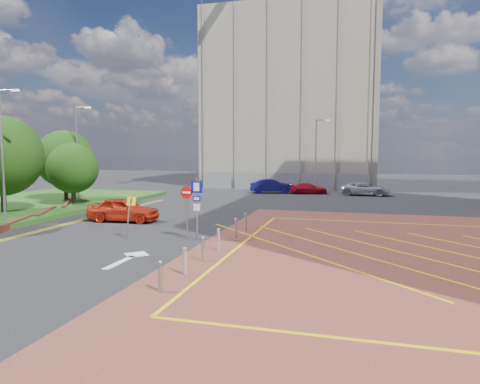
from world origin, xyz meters
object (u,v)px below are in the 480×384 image
at_px(tree_d, 65,159).
at_px(tree_c, 73,168).
at_px(lamp_left_near, 3,149).
at_px(lamp_back, 316,153).
at_px(sign_cluster, 193,202).
at_px(car_red_left, 124,209).
at_px(car_silver_back, 365,189).
at_px(warning_sign, 129,212).
at_px(lamp_left_far, 78,150).
at_px(car_red_back, 308,188).
at_px(tree_b, 1,156).
at_px(car_blue_back, 272,186).

bearing_deg(tree_d, tree_c, -45.00).
xyz_separation_m(lamp_left_near, lamp_back, (16.50, 26.00, -0.30)).
xyz_separation_m(lamp_left_near, sign_cluster, (12.72, -1.02, -2.71)).
distance_m(lamp_back, car_red_left, 25.28).
relative_size(car_red_left, car_silver_back, 0.95).
bearing_deg(tree_d, warning_sign, -43.20).
height_order(lamp_left_far, car_red_left, lamp_left_far).
height_order(tree_d, car_red_back, tree_d).
relative_size(warning_sign, car_silver_back, 0.46).
relative_size(tree_d, car_silver_back, 1.25).
xyz_separation_m(lamp_left_near, car_silver_back, (21.64, 24.21, -3.99)).
xyz_separation_m(tree_d, lamp_back, (20.58, 15.00, 0.49)).
bearing_deg(sign_cluster, tree_b, 165.74).
xyz_separation_m(lamp_left_near, warning_sign, (9.46, -1.71, -3.23)).
xyz_separation_m(car_red_left, car_red_back, (9.63, 21.21, -0.21)).
bearing_deg(car_blue_back, lamp_back, -79.13).
xyz_separation_m(tree_d, car_silver_back, (25.72, 13.21, -3.20)).
bearing_deg(sign_cluster, tree_c, 146.84).
relative_size(lamp_left_near, car_blue_back, 1.70).
xyz_separation_m(sign_cluster, car_blue_back, (-0.79, 25.17, -1.18)).
bearing_deg(warning_sign, tree_c, 137.33).
distance_m(tree_d, lamp_left_far, 2.44).
xyz_separation_m(tree_d, sign_cluster, (16.80, -12.02, -1.92)).
xyz_separation_m(lamp_left_far, sign_cluster, (14.72, -11.02, -2.71)).
bearing_deg(car_red_left, sign_cluster, -127.03).
xyz_separation_m(tree_c, lamp_left_near, (1.08, -8.00, 1.47)).
distance_m(lamp_left_far, sign_cluster, 18.58).
bearing_deg(tree_d, lamp_left_far, -25.68).
xyz_separation_m(tree_c, warning_sign, (10.54, -9.71, -1.76)).
relative_size(tree_d, car_red_left, 1.32).
xyz_separation_m(tree_c, car_red_back, (16.93, 16.39, -2.61)).
height_order(lamp_left_far, car_silver_back, lamp_left_far).
height_order(tree_c, warning_sign, tree_c).
bearing_deg(lamp_left_far, car_blue_back, 45.46).
relative_size(lamp_left_far, car_silver_back, 1.65).
bearing_deg(tree_c, car_red_left, -33.40).
bearing_deg(lamp_left_near, car_red_back, 56.98).
xyz_separation_m(lamp_back, car_blue_back, (-4.57, -1.85, -3.58)).
height_order(tree_c, car_red_back, tree_c).
xyz_separation_m(car_blue_back, car_silver_back, (9.72, 0.06, -0.10)).
xyz_separation_m(lamp_back, car_red_left, (-10.28, -22.81, -3.58)).
distance_m(warning_sign, car_red_back, 26.89).
bearing_deg(tree_c, car_blue_back, 51.16).
relative_size(sign_cluster, warning_sign, 1.42).
relative_size(tree_b, car_silver_back, 1.39).
height_order(tree_b, tree_d, tree_b).
bearing_deg(tree_d, car_red_left, -37.19).
distance_m(lamp_left_near, car_red_back, 29.38).
bearing_deg(sign_cluster, car_red_back, 82.96).
distance_m(lamp_left_near, car_blue_back, 27.22).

